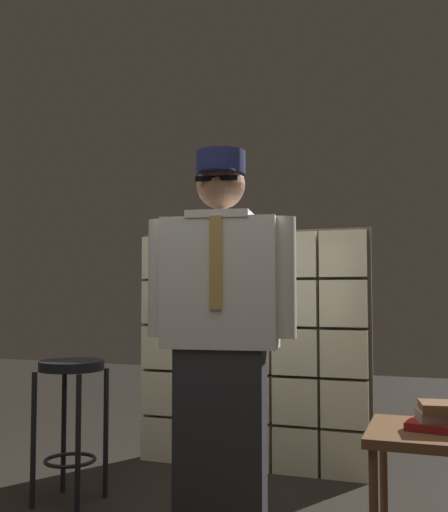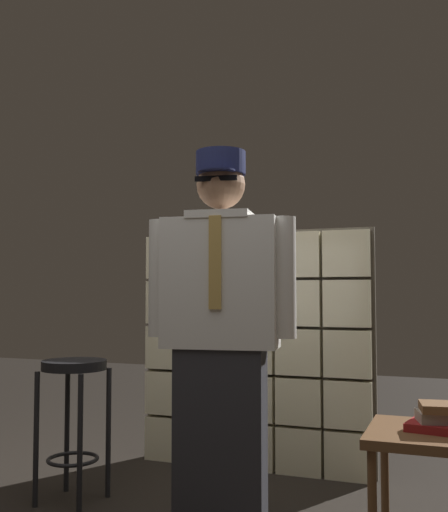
{
  "view_description": "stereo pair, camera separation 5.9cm",
  "coord_description": "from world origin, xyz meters",
  "px_view_note": "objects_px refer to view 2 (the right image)",
  "views": [
    {
      "loc": [
        1.14,
        -2.27,
        1.09
      ],
      "look_at": [
        0.2,
        0.35,
        1.26
      ],
      "focal_mm": 42.49,
      "sensor_mm": 36.0,
      "label": 1
    },
    {
      "loc": [
        1.19,
        -2.25,
        1.09
      ],
      "look_at": [
        0.2,
        0.35,
        1.26
      ],
      "focal_mm": 42.49,
      "sensor_mm": 36.0,
      "label": 2
    }
  ],
  "objects_px": {
    "book_stack": "(441,418)",
    "side_table": "(434,448)",
    "standing_person": "(221,332)",
    "bar_stool": "(74,396)"
  },
  "relations": [
    {
      "from": "book_stack",
      "to": "side_table",
      "type": "bearing_deg",
      "value": -163.42
    },
    {
      "from": "standing_person",
      "to": "bar_stool",
      "type": "bearing_deg",
      "value": 162.17
    },
    {
      "from": "book_stack",
      "to": "bar_stool",
      "type": "bearing_deg",
      "value": 177.63
    },
    {
      "from": "standing_person",
      "to": "bar_stool",
      "type": "distance_m",
      "value": 0.97
    },
    {
      "from": "standing_person",
      "to": "side_table",
      "type": "relative_size",
      "value": 3.32
    },
    {
      "from": "standing_person",
      "to": "side_table",
      "type": "bearing_deg",
      "value": -5.46
    },
    {
      "from": "standing_person",
      "to": "side_table",
      "type": "height_order",
      "value": "standing_person"
    },
    {
      "from": "standing_person",
      "to": "bar_stool",
      "type": "relative_size",
      "value": 2.38
    },
    {
      "from": "standing_person",
      "to": "book_stack",
      "type": "xyz_separation_m",
      "value": [
        0.94,
        0.06,
        -0.33
      ]
    },
    {
      "from": "side_table",
      "to": "bar_stool",
      "type": "bearing_deg",
      "value": 177.3
    }
  ]
}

